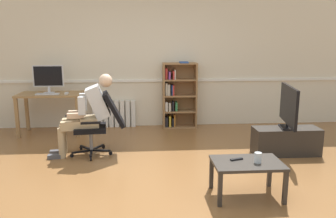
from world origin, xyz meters
TOP-DOWN VIEW (x-y plane):
  - ground_plane at (0.00, 0.00)m, footprint 18.00×18.00m
  - back_wall at (0.00, 2.65)m, footprint 12.00×0.13m
  - computer_desk at (-1.92, 2.15)m, footprint 1.13×0.61m
  - imac_monitor at (-1.95, 2.23)m, footprint 0.55×0.14m
  - keyboard at (-1.92, 2.01)m, footprint 0.41×0.12m
  - computer_mouse at (-1.59, 2.03)m, footprint 0.06×0.10m
  - bookshelf at (0.45, 2.44)m, footprint 0.66×0.30m
  - radiator at (-0.80, 2.54)m, footprint 0.85×0.08m
  - office_chair at (-0.86, 0.92)m, footprint 0.84×0.62m
  - person_seated at (-1.05, 0.90)m, footprint 0.99×0.41m
  - tv_stand at (1.94, 0.69)m, footprint 0.99×0.37m
  - tv_screen at (1.94, 0.69)m, footprint 0.26×0.98m
  - coffee_table at (0.92, -0.64)m, footprint 0.76×0.51m
  - drinking_glass at (1.02, -0.68)m, footprint 0.08×0.08m
  - spare_remote at (0.81, -0.58)m, footprint 0.15×0.08m

SIDE VIEW (x-z plane):
  - ground_plane at x=0.00m, z-range 0.00..0.00m
  - tv_stand at x=1.94m, z-range 0.00..0.41m
  - radiator at x=-0.80m, z-range 0.00..0.53m
  - coffee_table at x=0.92m, z-range 0.15..0.55m
  - spare_remote at x=0.81m, z-range 0.40..0.42m
  - drinking_glass at x=1.02m, z-range 0.40..0.52m
  - office_chair at x=-0.86m, z-range 0.04..1.00m
  - bookshelf at x=0.45m, z-range -0.02..1.28m
  - computer_desk at x=-1.92m, z-range 0.26..1.01m
  - person_seated at x=-1.05m, z-range 0.04..1.27m
  - tv_screen at x=1.94m, z-range 0.43..1.07m
  - keyboard at x=-1.92m, z-range 0.76..0.78m
  - computer_mouse at x=-1.59m, z-range 0.76..0.79m
  - imac_monitor at x=-1.95m, z-range 0.79..1.30m
  - back_wall at x=0.00m, z-range 0.00..2.70m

